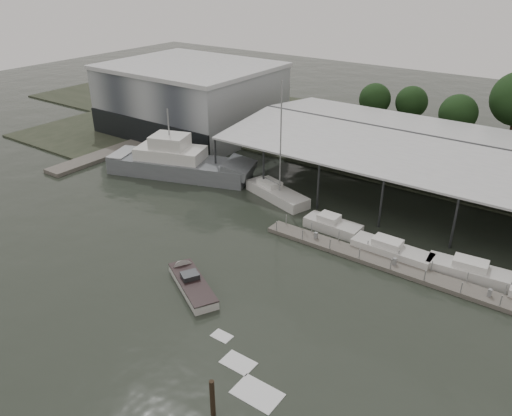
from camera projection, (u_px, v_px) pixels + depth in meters
The scene contains 13 objects.
ground at pixel (202, 268), 44.65m from camera, with size 200.00×200.00×0.00m, color #242A22.
land_strip_far at pixel (386, 142), 75.19m from camera, with size 140.00×30.00×0.30m.
land_strip_west at pixel (142, 117), 87.29m from camera, with size 20.00×40.00×0.30m.
storage_warehouse at pixel (191, 98), 78.68m from camera, with size 24.50×20.50×10.50m.
covered_boat_shed at pixel (491, 154), 53.45m from camera, with size 58.24×24.00×6.96m.
trawler_dock at pixel (107, 154), 70.36m from camera, with size 3.00×18.00×0.50m.
floating_dock at pixel (405, 270), 44.03m from camera, with size 28.00×2.00×1.40m.
grey_trawler at pixel (180, 163), 63.40m from camera, with size 19.41×10.74×8.84m.
white_sailboat at pixel (276, 193), 57.50m from camera, with size 9.02×5.04×13.82m.
speedboat_underway at pixel (190, 281), 42.14m from camera, with size 17.06×10.19×2.00m.
moored_cruiser_0 at pixel (332, 225), 50.64m from camera, with size 5.87×2.35×1.70m.
moored_cruiser_1 at pixel (391, 250), 46.23m from camera, with size 7.48×2.30×1.70m.
moored_cruiser_2 at pixel (474, 272), 43.00m from camera, with size 8.22×2.93×1.70m.
Camera 1 is at (25.81, -27.73, 24.71)m, focal length 35.00 mm.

